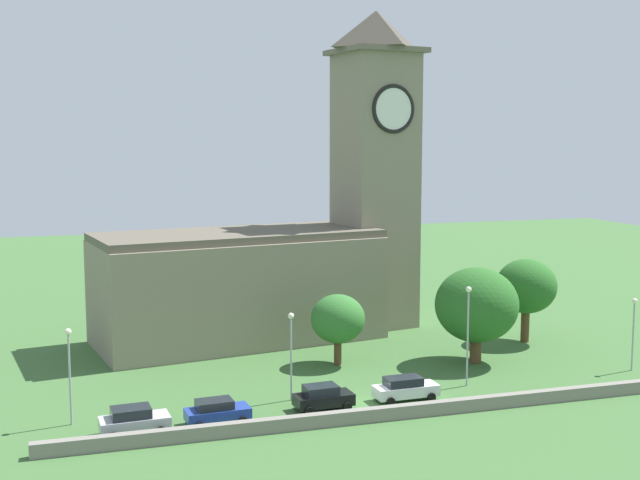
% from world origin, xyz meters
% --- Properties ---
extents(ground_plane, '(200.00, 200.00, 0.00)m').
position_xyz_m(ground_plane, '(0.00, 15.00, 0.00)').
color(ground_plane, '#3D6633').
extents(church, '(32.68, 15.21, 31.25)m').
position_xyz_m(church, '(0.02, 22.29, 8.67)').
color(church, gray).
rests_on(church, ground).
extents(quay_barrier, '(45.11, 0.70, 0.92)m').
position_xyz_m(quay_barrier, '(0.00, -3.42, 0.46)').
color(quay_barrier, gray).
rests_on(quay_barrier, ground).
extents(car_silver, '(4.52, 2.51, 1.79)m').
position_xyz_m(car_silver, '(-16.28, -1.13, 0.91)').
color(car_silver, silver).
rests_on(car_silver, ground).
extents(car_blue, '(4.36, 2.35, 1.64)m').
position_xyz_m(car_blue, '(-10.84, -0.73, 0.83)').
color(car_blue, '#233D9E').
rests_on(car_blue, ground).
extents(car_black, '(4.21, 2.37, 1.75)m').
position_xyz_m(car_black, '(-3.26, -0.09, 0.88)').
color(car_black, black).
rests_on(car_black, ground).
extents(car_white, '(4.75, 2.17, 1.72)m').
position_xyz_m(car_white, '(3.07, 0.15, 0.87)').
color(car_white, silver).
rests_on(car_white, ground).
extents(streetlamp_west_end, '(0.44, 0.44, 6.51)m').
position_xyz_m(streetlamp_west_end, '(-20.09, 1.92, 4.39)').
color(streetlamp_west_end, '#9EA0A5').
rests_on(streetlamp_west_end, ground).
extents(streetlamp_west_mid, '(0.44, 0.44, 6.45)m').
position_xyz_m(streetlamp_west_mid, '(-4.82, 2.57, 4.36)').
color(streetlamp_west_mid, '#9EA0A5').
rests_on(streetlamp_west_mid, ground).
extents(streetlamp_central, '(0.44, 0.44, 7.73)m').
position_xyz_m(streetlamp_central, '(8.95, 1.95, 5.09)').
color(streetlamp_central, '#9EA0A5').
rests_on(streetlamp_central, ground).
extents(streetlamp_east_mid, '(0.44, 0.44, 6.00)m').
position_xyz_m(streetlamp_east_mid, '(23.79, 1.74, 4.10)').
color(streetlamp_east_mid, '#9EA0A5').
rests_on(streetlamp_east_mid, ground).
extents(tree_riverside_west, '(7.00, 7.00, 8.12)m').
position_xyz_m(tree_riverside_west, '(12.74, 7.69, 4.95)').
color(tree_riverside_west, brown).
rests_on(tree_riverside_west, ground).
extents(tree_churchyard, '(4.54, 4.54, 5.96)m').
position_xyz_m(tree_churchyard, '(1.42, 10.60, 3.89)').
color(tree_churchyard, brown).
rests_on(tree_churchyard, ground).
extents(tree_riverside_east, '(5.60, 5.60, 7.79)m').
position_xyz_m(tree_riverside_east, '(20.57, 12.82, 5.22)').
color(tree_riverside_east, brown).
rests_on(tree_riverside_east, ground).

